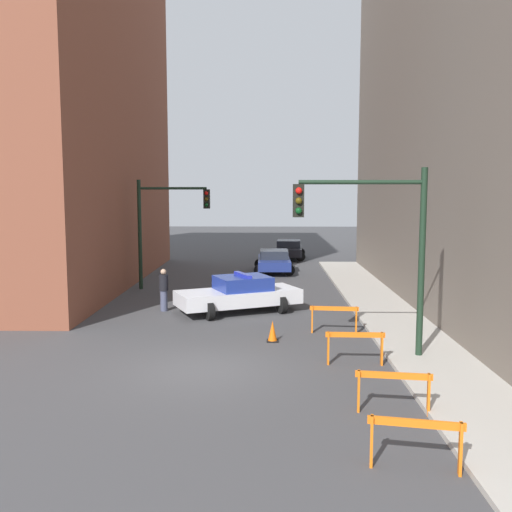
{
  "coord_description": "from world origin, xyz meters",
  "views": [
    {
      "loc": [
        1.65,
        -14.59,
        4.69
      ],
      "look_at": [
        1.2,
        8.33,
        2.06
      ],
      "focal_mm": 40.0,
      "sensor_mm": 36.0,
      "label": 1
    }
  ],
  "objects_px": {
    "police_car": "(239,294)",
    "barrier_back": "(355,343)",
    "barrier_corner": "(334,315)",
    "pedestrian_crossing": "(164,289)",
    "barrier_front": "(416,436)",
    "traffic_light_far": "(163,218)",
    "barrier_mid": "(393,385)",
    "parked_car_mid": "(289,249)",
    "traffic_light_near": "(380,233)",
    "parked_car_near": "(274,261)",
    "traffic_cone": "(273,332)"
  },
  "relations": [
    {
      "from": "parked_car_near",
      "to": "barrier_corner",
      "type": "xyz_separation_m",
      "value": [
        1.82,
        -14.06,
        -0.06
      ]
    },
    {
      "from": "police_car",
      "to": "barrier_mid",
      "type": "distance_m",
      "value": 10.71
    },
    {
      "from": "traffic_light_near",
      "to": "parked_car_near",
      "type": "distance_m",
      "value": 17.38
    },
    {
      "from": "traffic_light_near",
      "to": "barrier_mid",
      "type": "xyz_separation_m",
      "value": [
        -0.41,
        -3.96,
        -2.91
      ]
    },
    {
      "from": "barrier_back",
      "to": "barrier_corner",
      "type": "xyz_separation_m",
      "value": [
        -0.16,
        3.43,
        0.0
      ]
    },
    {
      "from": "barrier_back",
      "to": "barrier_corner",
      "type": "relative_size",
      "value": 1.0
    },
    {
      "from": "parked_car_mid",
      "to": "barrier_front",
      "type": "height_order",
      "value": "parked_car_mid"
    },
    {
      "from": "traffic_light_far",
      "to": "traffic_light_near",
      "type": "bearing_deg",
      "value": -54.47
    },
    {
      "from": "police_car",
      "to": "barrier_front",
      "type": "relative_size",
      "value": 3.19
    },
    {
      "from": "traffic_light_near",
      "to": "barrier_mid",
      "type": "relative_size",
      "value": 3.27
    },
    {
      "from": "pedestrian_crossing",
      "to": "barrier_front",
      "type": "bearing_deg",
      "value": -41.97
    },
    {
      "from": "traffic_cone",
      "to": "police_car",
      "type": "bearing_deg",
      "value": 106.14
    },
    {
      "from": "parked_car_near",
      "to": "barrier_front",
      "type": "relative_size",
      "value": 2.73
    },
    {
      "from": "barrier_mid",
      "to": "traffic_cone",
      "type": "relative_size",
      "value": 2.43
    },
    {
      "from": "traffic_light_far",
      "to": "pedestrian_crossing",
      "type": "bearing_deg",
      "value": -79.65
    },
    {
      "from": "police_car",
      "to": "barrier_back",
      "type": "distance_m",
      "value": 7.48
    },
    {
      "from": "barrier_front",
      "to": "parked_car_near",
      "type": "bearing_deg",
      "value": 95.14
    },
    {
      "from": "barrier_mid",
      "to": "pedestrian_crossing",
      "type": "bearing_deg",
      "value": 123.27
    },
    {
      "from": "barrier_mid",
      "to": "traffic_light_far",
      "type": "bearing_deg",
      "value": 116.61
    },
    {
      "from": "barrier_corner",
      "to": "parked_car_near",
      "type": "bearing_deg",
      "value": 97.39
    },
    {
      "from": "barrier_back",
      "to": "barrier_corner",
      "type": "distance_m",
      "value": 3.44
    },
    {
      "from": "parked_car_mid",
      "to": "traffic_light_near",
      "type": "bearing_deg",
      "value": -82.86
    },
    {
      "from": "traffic_light_far",
      "to": "barrier_back",
      "type": "bearing_deg",
      "value": -58.17
    },
    {
      "from": "parked_car_near",
      "to": "traffic_cone",
      "type": "relative_size",
      "value": 6.58
    },
    {
      "from": "parked_car_near",
      "to": "barrier_front",
      "type": "bearing_deg",
      "value": -85.47
    },
    {
      "from": "barrier_mid",
      "to": "barrier_corner",
      "type": "relative_size",
      "value": 1.0
    },
    {
      "from": "traffic_light_far",
      "to": "barrier_mid",
      "type": "relative_size",
      "value": 3.27
    },
    {
      "from": "barrier_corner",
      "to": "barrier_mid",
      "type": "bearing_deg",
      "value": -86.22
    },
    {
      "from": "traffic_cone",
      "to": "parked_car_near",
      "type": "bearing_deg",
      "value": 89.18
    },
    {
      "from": "parked_car_near",
      "to": "barrier_front",
      "type": "xyz_separation_m",
      "value": [
        2.1,
        -23.37,
        -0.06
      ]
    },
    {
      "from": "parked_car_mid",
      "to": "pedestrian_crossing",
      "type": "distance_m",
      "value": 18.1
    },
    {
      "from": "barrier_back",
      "to": "traffic_light_far",
      "type": "bearing_deg",
      "value": 121.83
    },
    {
      "from": "traffic_light_far",
      "to": "parked_car_near",
      "type": "xyz_separation_m",
      "value": [
        5.34,
        5.69,
        -2.72
      ]
    },
    {
      "from": "barrier_corner",
      "to": "traffic_cone",
      "type": "distance_m",
      "value": 2.33
    },
    {
      "from": "traffic_light_near",
      "to": "traffic_light_far",
      "type": "relative_size",
      "value": 1.0
    },
    {
      "from": "parked_car_near",
      "to": "barrier_mid",
      "type": "xyz_separation_m",
      "value": [
        2.28,
        -20.89,
        -0.06
      ]
    },
    {
      "from": "police_car",
      "to": "traffic_cone",
      "type": "relative_size",
      "value": 7.69
    },
    {
      "from": "traffic_light_near",
      "to": "traffic_cone",
      "type": "xyz_separation_m",
      "value": [
        -2.91,
        1.78,
        -3.21
      ]
    },
    {
      "from": "barrier_front",
      "to": "barrier_mid",
      "type": "height_order",
      "value": "same"
    },
    {
      "from": "barrier_mid",
      "to": "barrier_back",
      "type": "distance_m",
      "value": 3.41
    },
    {
      "from": "parked_car_near",
      "to": "barrier_back",
      "type": "height_order",
      "value": "parked_car_near"
    },
    {
      "from": "barrier_front",
      "to": "barrier_corner",
      "type": "xyz_separation_m",
      "value": [
        -0.28,
        9.31,
        0.0
      ]
    },
    {
      "from": "parked_car_mid",
      "to": "barrier_mid",
      "type": "bearing_deg",
      "value": -84.28
    },
    {
      "from": "barrier_corner",
      "to": "traffic_light_far",
      "type": "bearing_deg",
      "value": 130.55
    },
    {
      "from": "barrier_mid",
      "to": "barrier_back",
      "type": "height_order",
      "value": "same"
    },
    {
      "from": "traffic_light_far",
      "to": "pedestrian_crossing",
      "type": "xyz_separation_m",
      "value": [
        0.91,
        -4.99,
        -2.54
      ]
    },
    {
      "from": "parked_car_mid",
      "to": "barrier_back",
      "type": "relative_size",
      "value": 2.75
    },
    {
      "from": "barrier_mid",
      "to": "traffic_cone",
      "type": "xyz_separation_m",
      "value": [
        -2.49,
        5.75,
        -0.3
      ]
    },
    {
      "from": "police_car",
      "to": "pedestrian_crossing",
      "type": "distance_m",
      "value": 2.98
    },
    {
      "from": "barrier_back",
      "to": "traffic_cone",
      "type": "distance_m",
      "value": 3.24
    }
  ]
}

